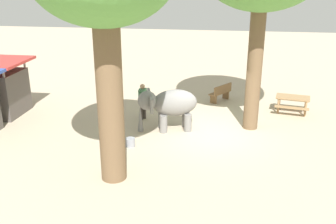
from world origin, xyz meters
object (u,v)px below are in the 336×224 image
wooden_bench (221,92)px  picnic_table_near (293,101)px  elephant (169,105)px  person_handler (143,99)px  market_stall_red (1,90)px  feed_bucket (130,142)px

wooden_bench → picnic_table_near: bearing=-74.6°
elephant → wooden_bench: bearing=-132.9°
person_handler → wooden_bench: 4.58m
market_stall_red → feed_bucket: (-2.60, -6.63, -0.98)m
market_stall_red → feed_bucket: bearing=-111.4°
person_handler → picnic_table_near: size_ratio=0.92×
picnic_table_near → feed_bucket: 8.12m
feed_bucket → market_stall_red: bearing=68.6°
market_stall_red → elephant: bearing=-95.6°
market_stall_red → wooden_bench: bearing=-71.4°
market_stall_red → feed_bucket: 7.19m
elephant → wooden_bench: size_ratio=1.82×
wooden_bench → feed_bucket: 6.78m
elephant → person_handler: elephant is taller
elephant → feed_bucket: bearing=41.1°
picnic_table_near → person_handler: bearing=-153.8°
picnic_table_near → feed_bucket: (-4.73, 6.59, -0.43)m
person_handler → market_stall_red: bearing=-144.9°
picnic_table_near → market_stall_red: market_stall_red is taller
elephant → picnic_table_near: bearing=-167.7°
market_stall_red → feed_bucket: market_stall_red is taller
elephant → market_stall_red: bearing=-21.5°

